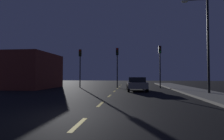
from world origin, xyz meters
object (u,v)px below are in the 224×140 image
(traffic_signal_center, at_px, (117,60))
(street_lamp_right, at_px, (204,36))
(traffic_signal_left, at_px, (80,61))
(car_stopped_ahead, at_px, (137,84))
(traffic_signal_right, at_px, (160,59))

(traffic_signal_center, height_order, street_lamp_right, street_lamp_right)
(traffic_signal_left, xyz_separation_m, street_lamp_right, (12.47, -7.11, 1.23))
(traffic_signal_center, bearing_deg, car_stopped_ahead, -60.42)
(street_lamp_right, bearing_deg, traffic_signal_right, 108.05)
(car_stopped_ahead, xyz_separation_m, street_lamp_right, (5.32, -3.06, 3.99))
(traffic_signal_right, relative_size, car_stopped_ahead, 1.31)
(traffic_signal_right, height_order, car_stopped_ahead, traffic_signal_right)
(street_lamp_right, bearing_deg, traffic_signal_left, 150.31)
(traffic_signal_left, height_order, traffic_signal_center, traffic_signal_center)
(traffic_signal_left, height_order, traffic_signal_right, traffic_signal_right)
(traffic_signal_center, height_order, traffic_signal_right, traffic_signal_right)
(traffic_signal_left, distance_m, car_stopped_ahead, 8.66)
(traffic_signal_left, xyz_separation_m, car_stopped_ahead, (7.15, -4.04, -2.75))
(street_lamp_right, bearing_deg, car_stopped_ahead, 150.06)
(traffic_signal_left, distance_m, traffic_signal_right, 10.15)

